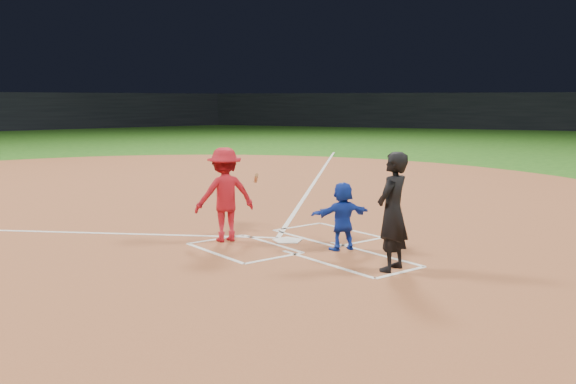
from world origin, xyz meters
TOP-DOWN VIEW (x-y plane):
  - ground at (0.00, 0.00)m, footprint 120.00×120.00m
  - home_plate_dirt at (0.00, 6.00)m, footprint 28.00×28.00m
  - stadium_wall_right at (42.00, 24.00)m, footprint 31.04×52.56m
  - home_plate at (0.00, 0.00)m, footprint 0.60×0.60m
  - catcher at (0.33, -1.14)m, footprint 1.16×0.61m
  - umpire at (-0.01, -2.61)m, footprint 0.76×0.61m
  - chalk_markings at (0.00, 5.29)m, footprint 28.35×17.32m
  - batter_at_plate at (-0.90, 0.72)m, footprint 1.48×0.97m

SIDE VIEW (x-z plane):
  - ground at x=0.00m, z-range 0.00..0.00m
  - home_plate_dirt at x=0.00m, z-range 0.00..0.01m
  - chalk_markings at x=0.00m, z-range 0.01..0.02m
  - home_plate at x=0.00m, z-range 0.01..0.03m
  - catcher at x=0.33m, z-range 0.01..1.21m
  - batter_at_plate at x=-0.90m, z-range 0.01..1.74m
  - umpire at x=-0.01m, z-range 0.01..1.84m
  - stadium_wall_right at x=42.00m, z-range 0.00..3.20m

